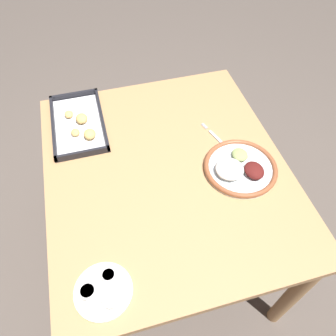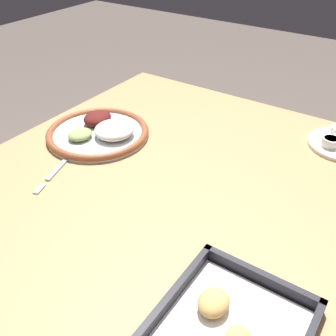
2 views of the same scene
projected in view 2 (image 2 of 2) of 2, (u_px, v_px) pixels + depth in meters
name	position (u px, v px, depth m)	size (l,w,h in m)	color
dining_table	(163.00, 217.00, 0.99)	(1.08, 0.93, 0.73)	#AD7F51
dinner_plate	(99.00, 132.00, 1.10)	(0.29, 0.29, 0.05)	silver
fork	(59.00, 167.00, 0.98)	(0.19, 0.07, 0.00)	#B2B2B7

